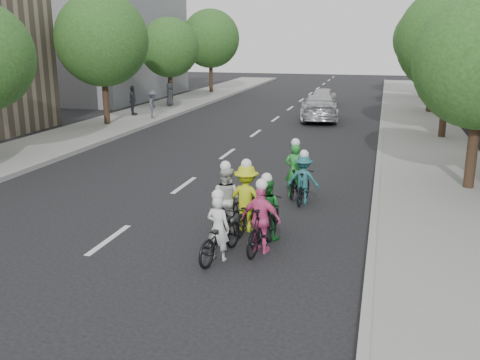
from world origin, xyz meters
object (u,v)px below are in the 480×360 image
at_px(cyclist_3, 247,204).
at_px(cyclist_4, 262,225).
at_px(spectator_1, 133,100).
at_px(cyclist_0, 303,183).
at_px(cyclist_2, 219,234).
at_px(cyclist_5, 295,177).
at_px(follow_car_lead, 319,107).
at_px(cyclist_6, 267,213).
at_px(spectator_2, 170,94).
at_px(follow_car_trail, 324,96).
at_px(cyclist_1, 226,205).
at_px(spectator_0, 153,104).

relative_size(cyclist_3, cyclist_4, 1.01).
bearing_deg(cyclist_3, spectator_1, -53.20).
relative_size(cyclist_0, cyclist_2, 0.81).
bearing_deg(cyclist_5, follow_car_lead, -84.83).
bearing_deg(cyclist_6, cyclist_5, -83.09).
height_order(cyclist_4, cyclist_5, cyclist_5).
xyz_separation_m(cyclist_4, follow_car_lead, (-1.15, 19.92, 0.11)).
height_order(cyclist_3, cyclist_4, cyclist_3).
height_order(cyclist_3, spectator_1, spectator_1).
bearing_deg(spectator_2, cyclist_3, -174.25).
relative_size(follow_car_lead, follow_car_trail, 1.36).
distance_m(cyclist_1, spectator_0, 18.53).
height_order(follow_car_lead, spectator_0, spectator_0).
relative_size(cyclist_2, follow_car_lead, 0.38).
xyz_separation_m(cyclist_5, follow_car_lead, (-1.16, 15.52, 0.12)).
distance_m(cyclist_5, cyclist_6, 3.51).
relative_size(spectator_1, spectator_2, 1.14).
relative_size(cyclist_1, cyclist_5, 0.98).
distance_m(cyclist_5, follow_car_trail, 22.58).
xyz_separation_m(follow_car_lead, follow_car_trail, (-0.51, 7.00, -0.10)).
xyz_separation_m(cyclist_3, spectator_1, (-11.30, 16.86, 0.35)).
distance_m(follow_car_lead, spectator_2, 10.78).
bearing_deg(follow_car_lead, cyclist_6, 85.90).
relative_size(cyclist_0, cyclist_5, 0.89).
distance_m(follow_car_trail, spectator_1, 13.57).
height_order(cyclist_1, cyclist_5, cyclist_5).
height_order(follow_car_lead, spectator_2, spectator_2).
distance_m(cyclist_3, cyclist_4, 1.40).
height_order(cyclist_0, spectator_1, spectator_1).
bearing_deg(follow_car_trail, spectator_1, 42.39).
height_order(cyclist_5, spectator_0, cyclist_5).
distance_m(follow_car_lead, spectator_1, 10.98).
height_order(cyclist_2, cyclist_5, cyclist_5).
height_order(cyclist_0, cyclist_5, cyclist_5).
relative_size(cyclist_4, follow_car_lead, 0.35).
bearing_deg(cyclist_0, cyclist_3, 72.09).
xyz_separation_m(follow_car_lead, spectator_0, (-9.17, -2.65, 0.19)).
height_order(cyclist_2, follow_car_trail, cyclist_2).
distance_m(cyclist_2, cyclist_4, 1.01).
xyz_separation_m(follow_car_trail, spectator_2, (-9.88, -4.15, 0.27)).
distance_m(cyclist_5, spectator_1, 18.20).
bearing_deg(cyclist_6, cyclist_2, 72.94).
bearing_deg(cyclist_5, spectator_1, -47.92).
distance_m(cyclist_2, cyclist_3, 1.85).
relative_size(follow_car_trail, spectator_2, 2.46).
bearing_deg(spectator_1, spectator_2, -18.98).
xyz_separation_m(cyclist_6, spectator_0, (-10.23, 16.37, 0.33)).
bearing_deg(follow_car_lead, cyclist_2, 83.67).
relative_size(cyclist_5, spectator_1, 1.03).
bearing_deg(cyclist_2, cyclist_1, -68.71).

